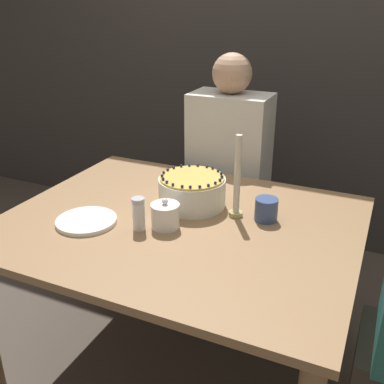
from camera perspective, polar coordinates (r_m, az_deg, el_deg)
ground_plane at (r=2.14m, az=-1.32°, el=-21.12°), size 12.00×12.00×0.00m
wall_behind at (r=2.85m, az=11.45°, el=19.03°), size 8.00×0.05×2.60m
dining_table at (r=1.76m, az=-1.51°, el=-6.60°), size 1.32×1.05×0.72m
cake at (r=1.80m, az=0.00°, el=0.12°), size 0.27×0.27×0.14m
sugar_bowl at (r=1.64m, az=-3.42°, el=-3.01°), size 0.11×0.11×0.12m
sugar_shaker at (r=1.63m, az=-6.80°, el=-2.77°), size 0.05×0.05×0.12m
plate_stack at (r=1.73m, az=-13.26°, el=-3.59°), size 0.23×0.23×0.02m
candle at (r=1.69m, az=5.74°, el=1.08°), size 0.05×0.05×0.32m
cup at (r=1.71m, az=9.40°, el=-2.20°), size 0.09×0.09×0.09m
person_man_blue_shirt at (r=2.41m, az=4.59°, el=0.22°), size 0.40×0.34×1.26m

